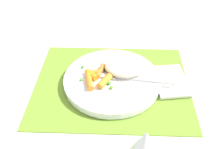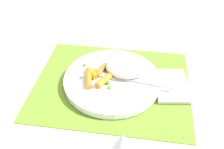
% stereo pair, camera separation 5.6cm
% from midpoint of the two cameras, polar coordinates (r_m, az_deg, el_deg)
% --- Properties ---
extents(ground_plane, '(2.40, 2.40, 0.00)m').
position_cam_midpoint_polar(ground_plane, '(0.68, -2.33, -2.28)').
color(ground_plane, white).
extents(placemat, '(0.41, 0.33, 0.01)m').
position_cam_midpoint_polar(placemat, '(0.68, -2.34, -2.09)').
color(placemat, olive).
rests_on(placemat, ground_plane).
extents(plate, '(0.25, 0.25, 0.02)m').
position_cam_midpoint_polar(plate, '(0.67, -2.36, -1.33)').
color(plate, white).
rests_on(plate, placemat).
extents(rice_mound, '(0.11, 0.09, 0.03)m').
position_cam_midpoint_polar(rice_mound, '(0.68, 0.56, 1.69)').
color(rice_mound, beige).
rests_on(rice_mound, plate).
extents(carrot_portion, '(0.07, 0.10, 0.02)m').
position_cam_midpoint_polar(carrot_portion, '(0.66, -5.93, -0.62)').
color(carrot_portion, orange).
rests_on(carrot_portion, plate).
extents(pea_scatter, '(0.09, 0.09, 0.01)m').
position_cam_midpoint_polar(pea_scatter, '(0.66, -4.84, -0.48)').
color(pea_scatter, green).
rests_on(pea_scatter, plate).
extents(fork, '(0.19, 0.04, 0.01)m').
position_cam_midpoint_polar(fork, '(0.66, 1.25, -0.96)').
color(fork, silver).
rests_on(fork, plate).
extents(napkin, '(0.10, 0.13, 0.01)m').
position_cam_midpoint_polar(napkin, '(0.69, 10.75, -1.48)').
color(napkin, white).
rests_on(napkin, placemat).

